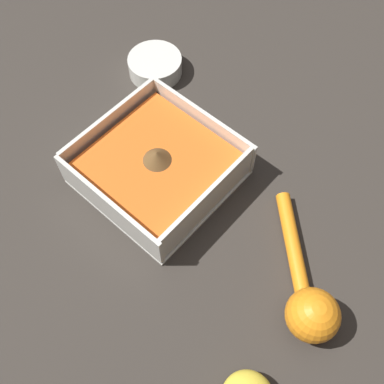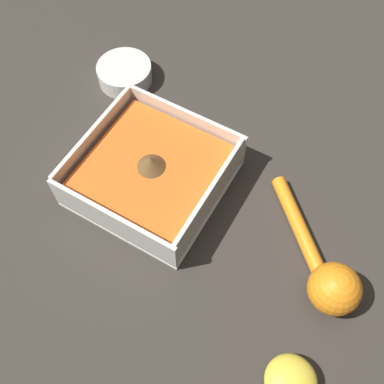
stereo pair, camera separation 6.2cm
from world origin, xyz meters
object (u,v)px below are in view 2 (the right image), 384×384
at_px(square_dish, 151,174).
at_px(spice_bowl, 125,74).
at_px(lemon_squeezer, 327,277).
at_px(lemon_half, 291,381).

distance_m(square_dish, spice_bowl, 0.21).
height_order(spice_bowl, lemon_squeezer, lemon_squeezer).
xyz_separation_m(square_dish, lemon_squeezer, (-0.28, 0.02, 0.00)).
distance_m(spice_bowl, lemon_squeezer, 0.46).
xyz_separation_m(spice_bowl, lemon_half, (-0.44, 0.30, 0.00)).
xyz_separation_m(lemon_squeezer, lemon_half, (-0.01, 0.13, -0.01)).
bearing_deg(lemon_squeezer, spice_bowl, -157.88).
bearing_deg(square_dish, spice_bowl, -45.13).
bearing_deg(spice_bowl, lemon_half, 145.25).
bearing_deg(square_dish, lemon_squeezer, 175.92).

